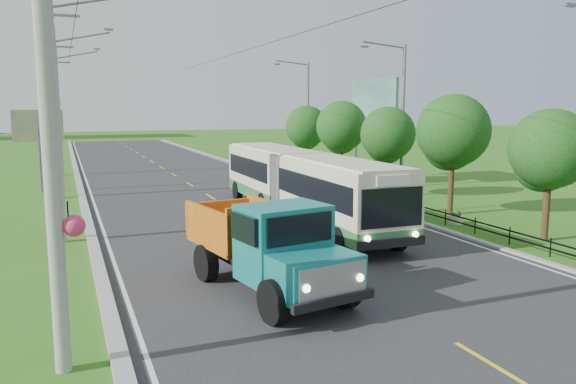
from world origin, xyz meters
TOP-DOWN VIEW (x-y plane):
  - ground at (0.00, 0.00)m, footprint 240.00×240.00m
  - road at (0.00, 20.00)m, footprint 14.00×120.00m
  - curb_left at (-7.20, 20.00)m, footprint 0.40×120.00m
  - curb_right at (7.15, 20.00)m, footprint 0.30×120.00m
  - edge_line_left at (-6.65, 20.00)m, footprint 0.12×120.00m
  - edge_line_right at (6.65, 20.00)m, footprint 0.12×120.00m
  - centre_dash at (0.00, 0.00)m, footprint 0.12×2.20m
  - railing_right at (8.00, 14.00)m, footprint 0.04×40.00m
  - pole_nearest at (-8.24, -3.00)m, footprint 3.51×0.44m
  - pole_near at (-8.26, 9.00)m, footprint 3.51×0.32m
  - pole_mid at (-8.26, 21.00)m, footprint 3.51×0.32m
  - pole_far at (-8.26, 33.00)m, footprint 3.51×0.32m
  - tree_second at (9.86, 2.14)m, footprint 3.18×3.26m
  - tree_third at (9.86, 8.14)m, footprint 3.60×3.62m
  - tree_fourth at (9.86, 14.14)m, footprint 3.24×3.31m
  - tree_fifth at (9.86, 20.14)m, footprint 3.48×3.52m
  - tree_back at (9.86, 26.14)m, footprint 3.30×3.36m
  - streetlight_mid at (10.64, 14.00)m, footprint 3.02×0.20m
  - streetlight_far at (10.64, 28.00)m, footprint 3.02×0.20m
  - planter_near at (8.60, 6.00)m, footprint 0.64×0.64m
  - planter_mid at (8.60, 14.00)m, footprint 0.64×0.64m
  - planter_far at (8.60, 22.00)m, footprint 0.64×0.64m
  - billboard_left at (-9.50, 24.00)m, footprint 3.00×0.20m
  - billboard_right at (12.30, 20.00)m, footprint 0.24×6.00m
  - bus at (2.31, 9.51)m, footprint 2.91×16.35m
  - dump_truck at (-2.75, 0.14)m, footprint 3.49×6.75m

SIDE VIEW (x-z plane):
  - ground at x=0.00m, z-range 0.00..0.00m
  - road at x=0.00m, z-range 0.00..0.02m
  - edge_line_left at x=-6.65m, z-range 0.02..0.02m
  - edge_line_right at x=6.65m, z-range 0.02..0.02m
  - centre_dash at x=0.00m, z-range 0.02..0.02m
  - curb_right at x=7.15m, z-range 0.00..0.10m
  - curb_left at x=-7.20m, z-range 0.00..0.15m
  - planter_near at x=8.60m, z-range -0.05..0.62m
  - planter_mid at x=8.60m, z-range -0.05..0.62m
  - planter_far at x=8.60m, z-range -0.05..0.62m
  - railing_right at x=8.00m, z-range 0.00..0.60m
  - dump_truck at x=-2.75m, z-range 0.18..2.88m
  - bus at x=2.31m, z-range 0.32..3.47m
  - tree_second at x=9.86m, z-range 0.87..6.17m
  - tree_fourth at x=9.86m, z-range 0.89..6.29m
  - tree_back at x=9.86m, z-range 0.90..6.40m
  - tree_fifth at x=9.86m, z-range 0.95..6.75m
  - billboard_left at x=-9.50m, z-range 1.27..6.47m
  - tree_third at x=9.86m, z-range 0.99..6.99m
  - streetlight_mid at x=10.64m, z-range 0.37..9.44m
  - streetlight_far at x=10.64m, z-range 0.37..9.44m
  - pole_nearest at x=-8.24m, z-range -0.06..9.94m
  - pole_near at x=-8.26m, z-range 0.09..10.09m
  - pole_mid at x=-8.26m, z-range 0.09..10.09m
  - pole_far at x=-8.26m, z-range 0.09..10.09m
  - billboard_right at x=12.30m, z-range 1.69..8.99m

